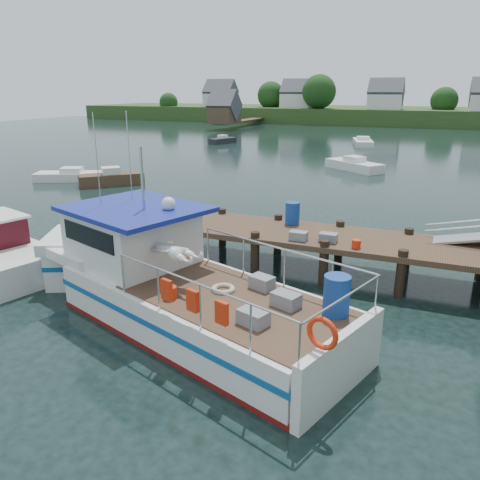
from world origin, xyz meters
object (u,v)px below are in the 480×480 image
at_px(dock, 475,227).
at_px(moored_d, 363,142).
at_px(moored_e, 223,140).
at_px(moored_rowboat, 111,178).
at_px(moored_b, 354,165).
at_px(moored_a, 72,176).
at_px(lobster_boat, 166,282).

relative_size(dock, moored_d, 2.68).
bearing_deg(moored_e, moored_d, 26.83).
xyz_separation_m(dock, moored_e, (-26.21, 37.36, -1.86)).
relative_size(moored_rowboat, moored_b, 0.79).
bearing_deg(moored_d, moored_b, -67.09).
bearing_deg(dock, moored_b, 108.28).
height_order(dock, moored_rowboat, dock).
bearing_deg(moored_a, moored_b, 29.46).
relative_size(moored_rowboat, moored_a, 0.75).
xyz_separation_m(dock, moored_d, (-9.90, 42.31, -1.87)).
xyz_separation_m(moored_a, moored_b, (18.28, 12.69, 0.07)).
height_order(moored_a, moored_b, moored_b).
bearing_deg(lobster_boat, moored_b, 107.77).
bearing_deg(lobster_boat, dock, 51.63).
bearing_deg(dock, lobster_boat, -147.31).
bearing_deg(lobster_boat, moored_d, 110.91).
xyz_separation_m(dock, moored_a, (-25.97, 10.57, -1.88)).
distance_m(moored_d, moored_e, 17.04).
bearing_deg(moored_d, dock, -60.55).
bearing_deg(lobster_boat, moored_a, 157.05).
bearing_deg(moored_e, dock, -45.01).
relative_size(dock, moored_a, 3.03).
height_order(lobster_boat, moored_d, lobster_boat).
bearing_deg(moored_d, moored_a, -100.57).
xyz_separation_m(dock, lobster_boat, (-8.27, -5.30, -1.19)).
height_order(lobster_boat, moored_b, lobster_boat).
distance_m(dock, moored_d, 43.49).
height_order(moored_a, moored_d, moored_d).
xyz_separation_m(lobster_boat, moored_rowboat, (-13.97, 15.59, -0.59)).
relative_size(lobster_boat, moored_b, 2.27).
distance_m(moored_a, moored_d, 35.57).
height_order(moored_a, moored_e, moored_e).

